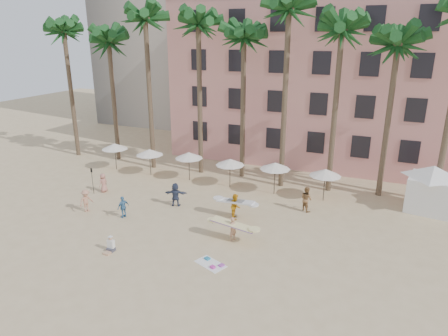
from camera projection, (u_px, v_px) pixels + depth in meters
ground at (166, 260)px, 23.42m from camera, size 120.00×120.00×0.00m
pink_hotel at (352, 81)px, 41.00m from camera, size 35.00×14.00×16.00m
palm_row at (259, 29)px, 32.21m from camera, size 44.40×5.40×16.30m
umbrella_row at (209, 158)px, 34.70m from camera, size 22.50×2.70×2.73m
cabana at (432, 184)px, 29.46m from camera, size 5.18×5.18×3.50m
beach_towel at (212, 264)px, 22.97m from camera, size 2.05×1.61×0.14m
carrier_yellow at (233, 227)px, 25.38m from camera, size 2.96×0.95×1.60m
carrier_white at (235, 205)px, 28.49m from camera, size 2.79×1.09×1.85m
beachgoers at (170, 197)px, 30.25m from camera, size 17.32×7.72×1.89m
paddle at (92, 178)px, 32.74m from camera, size 0.18×0.04×2.23m
seated_man at (110, 246)px, 24.24m from camera, size 0.43×0.75×0.98m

